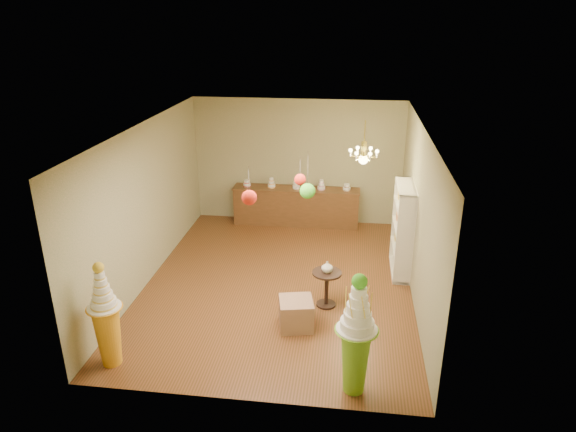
# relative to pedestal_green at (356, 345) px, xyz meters

# --- Properties ---
(floor) EXTENTS (6.50, 6.50, 0.00)m
(floor) POSITION_rel_pedestal_green_xyz_m (-1.46, 2.85, -0.74)
(floor) COLOR #5B3419
(floor) RESTS_ON ground
(ceiling) EXTENTS (6.50, 6.50, 0.00)m
(ceiling) POSITION_rel_pedestal_green_xyz_m (-1.46, 2.85, 2.26)
(ceiling) COLOR white
(ceiling) RESTS_ON ground
(wall_back) EXTENTS (5.00, 0.04, 3.00)m
(wall_back) POSITION_rel_pedestal_green_xyz_m (-1.46, 6.10, 0.76)
(wall_back) COLOR gray
(wall_back) RESTS_ON ground
(wall_front) EXTENTS (5.00, 0.04, 3.00)m
(wall_front) POSITION_rel_pedestal_green_xyz_m (-1.46, -0.40, 0.76)
(wall_front) COLOR gray
(wall_front) RESTS_ON ground
(wall_left) EXTENTS (0.04, 6.50, 3.00)m
(wall_left) POSITION_rel_pedestal_green_xyz_m (-3.96, 2.85, 0.76)
(wall_left) COLOR gray
(wall_left) RESTS_ON ground
(wall_right) EXTENTS (0.04, 6.50, 3.00)m
(wall_right) POSITION_rel_pedestal_green_xyz_m (1.04, 2.85, 0.76)
(wall_right) COLOR gray
(wall_right) RESTS_ON ground
(pedestal_green) EXTENTS (0.64, 0.64, 1.79)m
(pedestal_green) POSITION_rel_pedestal_green_xyz_m (0.00, 0.00, 0.00)
(pedestal_green) COLOR #76B828
(pedestal_green) RESTS_ON floor
(pedestal_orange) EXTENTS (0.58, 0.58, 1.66)m
(pedestal_orange) POSITION_rel_pedestal_green_xyz_m (-3.56, 0.13, -0.10)
(pedestal_orange) COLOR orange
(pedestal_orange) RESTS_ON floor
(burlap_riser) EXTENTS (0.64, 0.64, 0.49)m
(burlap_riser) POSITION_rel_pedestal_green_xyz_m (-0.96, 1.42, -0.49)
(burlap_riser) COLOR #956D51
(burlap_riser) RESTS_ON floor
(sideboard) EXTENTS (3.04, 0.54, 1.16)m
(sideboard) POSITION_rel_pedestal_green_xyz_m (-1.46, 5.82, -0.26)
(sideboard) COLOR #57351B
(sideboard) RESTS_ON floor
(shelving_unit) EXTENTS (0.33, 1.20, 1.80)m
(shelving_unit) POSITION_rel_pedestal_green_xyz_m (0.88, 3.65, 0.16)
(shelving_unit) COLOR beige
(shelving_unit) RESTS_ON floor
(round_table) EXTENTS (0.55, 0.55, 0.66)m
(round_table) POSITION_rel_pedestal_green_xyz_m (-0.50, 2.14, -0.31)
(round_table) COLOR black
(round_table) RESTS_ON floor
(vase) EXTENTS (0.22, 0.22, 0.21)m
(vase) POSITION_rel_pedestal_green_xyz_m (-0.50, 2.14, 0.03)
(vase) COLOR beige
(vase) RESTS_ON round_table
(pom_red_left) EXTENTS (0.20, 0.20, 0.53)m
(pom_red_left) POSITION_rel_pedestal_green_xyz_m (-1.49, 0.50, 1.83)
(pom_red_left) COLOR #443D31
(pom_red_left) RESTS_ON ceiling
(pom_green_mid) EXTENTS (0.23, 0.23, 0.73)m
(pom_green_mid) POSITION_rel_pedestal_green_xyz_m (-0.80, 1.38, 1.65)
(pom_green_mid) COLOR #443D31
(pom_green_mid) RESTS_ON ceiling
(pom_red_right) EXTENTS (0.16, 0.16, 0.41)m
(pom_red_right) POSITION_rel_pedestal_green_xyz_m (-0.87, 1.05, 1.93)
(pom_red_right) COLOR #443D31
(pom_red_right) RESTS_ON ceiling
(chandelier) EXTENTS (0.61, 0.61, 0.85)m
(chandelier) POSITION_rel_pedestal_green_xyz_m (0.05, 3.76, 1.56)
(chandelier) COLOR gold
(chandelier) RESTS_ON ceiling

